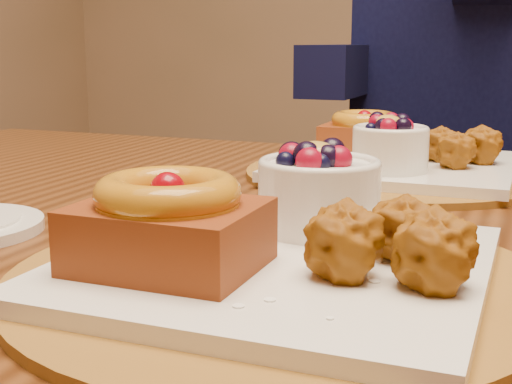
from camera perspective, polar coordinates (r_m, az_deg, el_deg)
dining_table at (r=0.73m, az=7.67°, el=-7.74°), size 1.60×0.90×0.76m
place_setting_near at (r=0.50m, az=1.61°, el=-4.09°), size 0.38×0.38×0.09m
place_setting_far at (r=0.91m, az=11.01°, el=2.68°), size 0.38×0.38×0.09m
chair_far at (r=1.55m, az=17.49°, el=-2.84°), size 0.53×0.53×0.98m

